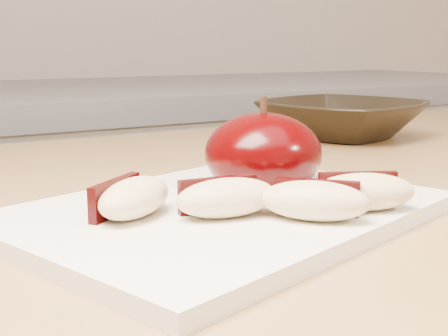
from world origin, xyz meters
TOP-DOWN VIEW (x-y plane):
  - back_cabinet at (0.00, 1.20)m, footprint 2.40×0.62m
  - cutting_board at (-0.03, 0.40)m, footprint 0.33×0.28m
  - apple_half at (0.03, 0.44)m, footprint 0.12×0.12m
  - apple_wedge_a at (-0.09, 0.41)m, footprint 0.07×0.07m
  - apple_wedge_b at (-0.04, 0.38)m, footprint 0.07×0.04m
  - apple_wedge_c at (-0.00, 0.34)m, footprint 0.07×0.07m
  - apple_wedge_d at (0.04, 0.34)m, footprint 0.07×0.06m
  - bowl at (0.30, 0.65)m, footprint 0.24×0.24m

SIDE VIEW (x-z plane):
  - back_cabinet at x=0.00m, z-range 0.00..0.94m
  - cutting_board at x=-0.03m, z-range 0.90..0.91m
  - apple_wedge_a at x=-0.09m, z-range 0.91..0.94m
  - apple_wedge_b at x=-0.04m, z-range 0.91..0.94m
  - apple_wedge_c at x=0.00m, z-range 0.91..0.94m
  - apple_wedge_d at x=0.04m, z-range 0.91..0.94m
  - bowl at x=0.30m, z-range 0.90..0.95m
  - apple_half at x=0.03m, z-range 0.90..0.97m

